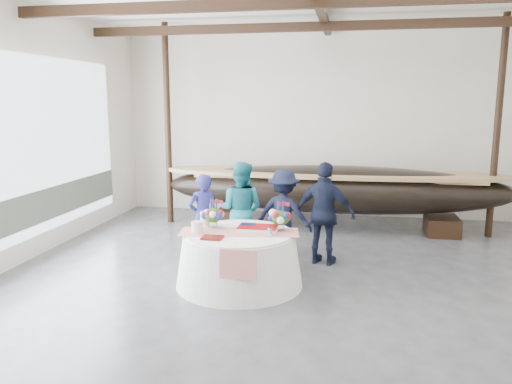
# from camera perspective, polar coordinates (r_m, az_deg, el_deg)

# --- Properties ---
(floor) EXTENTS (10.00, 12.00, 0.01)m
(floor) POSITION_cam_1_polar(r_m,az_deg,el_deg) (6.96, 5.16, -13.46)
(floor) COLOR #3D3D42
(floor) RESTS_ON ground
(wall_back) EXTENTS (10.00, 0.02, 4.50)m
(wall_back) POSITION_cam_1_polar(r_m,az_deg,el_deg) (12.36, 8.01, 7.73)
(wall_back) COLOR silver
(wall_back) RESTS_ON ground
(pavilion_structure) EXTENTS (9.80, 11.76, 4.50)m
(pavilion_structure) POSITION_cam_1_polar(r_m,az_deg,el_deg) (7.24, 6.34, 19.84)
(pavilion_structure) COLOR black
(pavilion_structure) RESTS_ON ground
(open_bay) EXTENTS (0.03, 7.00, 3.20)m
(open_bay) POSITION_cam_1_polar(r_m,az_deg,el_deg) (9.23, -26.23, 3.23)
(open_bay) COLOR silver
(open_bay) RESTS_ON ground
(longboat_display) EXTENTS (7.59, 1.52, 1.42)m
(longboat_display) POSITION_cam_1_polar(r_m,az_deg,el_deg) (11.02, 8.97, 0.35)
(longboat_display) COLOR black
(longboat_display) RESTS_ON ground
(banquet_table) EXTENTS (1.95, 1.95, 0.83)m
(banquet_table) POSITION_cam_1_polar(r_m,az_deg,el_deg) (7.74, -1.92, -7.61)
(banquet_table) COLOR white
(banquet_table) RESTS_ON ground
(tabletop_items) EXTENTS (1.86, 0.95, 0.40)m
(tabletop_items) POSITION_cam_1_polar(r_m,az_deg,el_deg) (7.72, -1.59, -3.27)
(tabletop_items) COLOR red
(tabletop_items) RESTS_ON banquet_table
(guest_woman_blue) EXTENTS (0.67, 0.64, 1.54)m
(guest_woman_blue) POSITION_cam_1_polar(r_m,az_deg,el_deg) (8.95, -6.07, -2.81)
(guest_woman_blue) COLOR navy
(guest_woman_blue) RESTS_ON ground
(guest_woman_teal) EXTENTS (0.93, 0.78, 1.74)m
(guest_woman_teal) POSITION_cam_1_polar(r_m,az_deg,el_deg) (9.03, -1.75, -2.00)
(guest_woman_teal) COLOR teal
(guest_woman_teal) RESTS_ON ground
(guest_man_left) EXTENTS (1.14, 0.80, 1.61)m
(guest_man_left) POSITION_cam_1_polar(r_m,az_deg,el_deg) (8.98, 3.18, -2.50)
(guest_man_left) COLOR black
(guest_man_left) RESTS_ON ground
(guest_man_right) EXTENTS (1.13, 0.70, 1.79)m
(guest_man_right) POSITION_cam_1_polar(r_m,az_deg,el_deg) (8.66, 7.89, -2.48)
(guest_man_right) COLOR black
(guest_man_right) RESTS_ON ground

